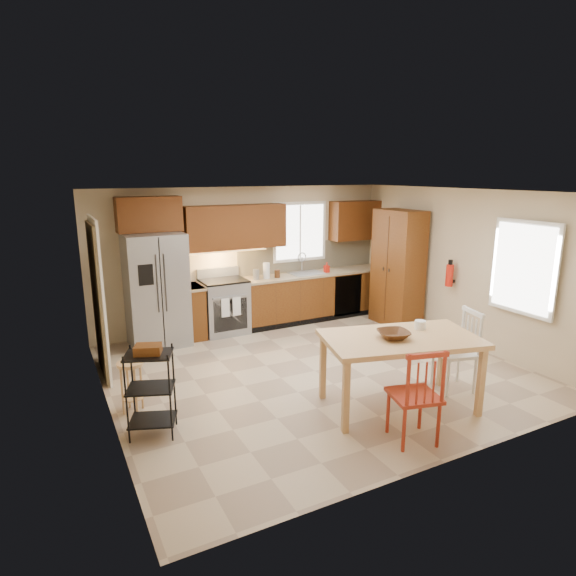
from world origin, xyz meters
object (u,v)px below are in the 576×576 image
(soap_bottle, at_px, (327,267))
(chair_white, at_px, (455,351))
(pantry, at_px, (398,268))
(utility_cart, at_px, (151,392))
(dining_table, at_px, (399,373))
(chair_red, at_px, (414,394))
(fire_extinguisher, at_px, (449,275))
(refrigerator, at_px, (157,290))
(range_stove, at_px, (224,307))
(table_jar, at_px, (420,327))
(bar_stool, at_px, (132,387))
(table_bowl, at_px, (393,339))

(soap_bottle, height_order, chair_white, soap_bottle)
(pantry, distance_m, utility_cart, 5.20)
(dining_table, bearing_deg, chair_white, 17.49)
(pantry, relative_size, utility_cart, 2.19)
(chair_red, bearing_deg, utility_cart, 164.66)
(fire_extinguisher, bearing_deg, refrigerator, 155.48)
(refrigerator, distance_m, fire_extinguisher, 4.76)
(chair_white, height_order, utility_cart, chair_white)
(range_stove, relative_size, table_jar, 5.29)
(table_jar, distance_m, utility_cart, 3.22)
(soap_bottle, height_order, utility_cart, soap_bottle)
(bar_stool, xyz_separation_m, utility_cart, (0.10, -0.61, 0.17))
(fire_extinguisher, height_order, chair_white, fire_extinguisher)
(fire_extinguisher, relative_size, table_jar, 2.07)
(chair_red, height_order, table_jar, chair_red)
(chair_white, height_order, table_bowl, chair_white)
(table_bowl, bearing_deg, fire_extinguisher, 32.38)
(fire_extinguisher, relative_size, table_bowl, 1.00)
(pantry, xyz_separation_m, fire_extinguisher, (0.20, -1.05, 0.05))
(table_jar, bearing_deg, utility_cart, 169.01)
(soap_bottle, distance_m, pantry, 1.31)
(refrigerator, distance_m, table_bowl, 3.99)
(refrigerator, relative_size, range_stove, 1.98)
(table_bowl, distance_m, bar_stool, 3.09)
(table_jar, bearing_deg, pantry, 55.40)
(soap_bottle, relative_size, table_bowl, 0.53)
(refrigerator, relative_size, table_bowl, 5.04)
(dining_table, xyz_separation_m, table_jar, (0.39, 0.11, 0.48))
(soap_bottle, distance_m, table_jar, 3.44)
(soap_bottle, relative_size, chair_red, 0.18)
(utility_cart, bearing_deg, refrigerator, 97.23)
(refrigerator, bearing_deg, utility_cart, -104.08)
(table_bowl, relative_size, bar_stool, 0.58)
(dining_table, xyz_separation_m, bar_stool, (-2.84, 1.33, -0.13))
(chair_red, xyz_separation_m, table_bowl, (0.24, 0.65, 0.36))
(chair_red, bearing_deg, table_bowl, 84.32)
(refrigerator, distance_m, utility_cart, 2.89)
(range_stove, xyz_separation_m, utility_cart, (-1.85, -2.84, 0.02))
(fire_extinguisher, xyz_separation_m, utility_cart, (-5.03, -0.80, -0.62))
(chair_white, bearing_deg, range_stove, 42.23)
(table_bowl, xyz_separation_m, utility_cart, (-2.63, 0.72, -0.40))
(refrigerator, relative_size, table_jar, 10.47)
(chair_red, distance_m, table_bowl, 0.78)
(chair_red, xyz_separation_m, bar_stool, (-2.49, 1.98, -0.21))
(table_jar, bearing_deg, table_bowl, -167.47)
(fire_extinguisher, xyz_separation_m, bar_stool, (-5.13, -0.19, -0.79))
(dining_table, relative_size, table_jar, 10.25)
(pantry, xyz_separation_m, table_bowl, (-2.20, -2.57, -0.17))
(soap_bottle, bearing_deg, bar_stool, -151.75)
(table_jar, relative_size, bar_stool, 0.28)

